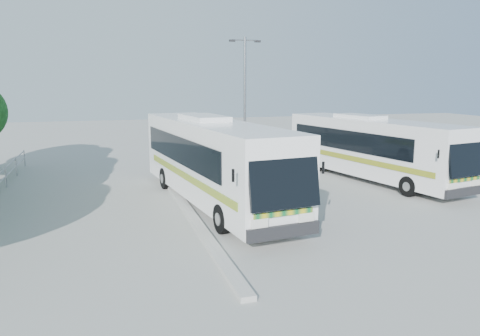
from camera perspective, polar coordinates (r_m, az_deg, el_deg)
name	(u,v)px	position (r m, az deg, el deg)	size (l,w,h in m)	color
ground	(259,222)	(17.31, 2.37, -6.58)	(100.00, 100.00, 0.00)	gray
kerb_divider	(188,211)	(18.61, -6.39, -5.19)	(0.40, 16.00, 0.15)	#B2B2AD
coach_main	(213,159)	(19.59, -3.35, 1.10)	(4.09, 12.67, 3.46)	white
coach_adjacent	(371,147)	(25.29, 15.68, 2.49)	(4.44, 11.67, 3.18)	silver
lamppost	(245,97)	(27.55, 0.60, 8.63)	(1.86, 0.18, 7.61)	gray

